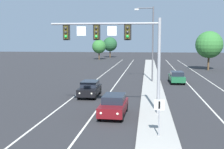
{
  "coord_description": "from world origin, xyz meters",
  "views": [
    {
      "loc": [
        -0.63,
        -11.56,
        5.68
      ],
      "look_at": [
        -3.2,
        9.47,
        3.2
      ],
      "focal_mm": 46.69,
      "sensor_mm": 36.0,
      "label": 1
    }
  ],
  "objects_px": {
    "overhead_signal_mast": "(119,42)",
    "tree_far_left_a": "(110,44)",
    "car_oncoming_black": "(90,89)",
    "street_lamp_median": "(151,40)",
    "car_oncoming_darkred": "(114,105)",
    "tree_far_left_c": "(99,47)",
    "tree_far_right_b": "(209,45)",
    "car_receding_green": "(177,77)",
    "median_sign_post": "(159,112)"
  },
  "relations": [
    {
      "from": "street_lamp_median",
      "to": "car_receding_green",
      "type": "xyz_separation_m",
      "value": [
        3.46,
        -0.22,
        -4.97
      ]
    },
    {
      "from": "car_receding_green",
      "to": "tree_far_left_a",
      "type": "relative_size",
      "value": 0.66
    },
    {
      "from": "median_sign_post",
      "to": "tree_far_left_a",
      "type": "relative_size",
      "value": 0.32
    },
    {
      "from": "median_sign_post",
      "to": "street_lamp_median",
      "type": "distance_m",
      "value": 23.39
    },
    {
      "from": "tree_far_left_c",
      "to": "car_receding_green",
      "type": "bearing_deg",
      "value": -68.53
    },
    {
      "from": "car_oncoming_black",
      "to": "tree_far_left_a",
      "type": "bearing_deg",
      "value": 95.62
    },
    {
      "from": "car_oncoming_black",
      "to": "tree_far_left_a",
      "type": "height_order",
      "value": "tree_far_left_a"
    },
    {
      "from": "street_lamp_median",
      "to": "car_oncoming_black",
      "type": "height_order",
      "value": "street_lamp_median"
    },
    {
      "from": "car_oncoming_black",
      "to": "street_lamp_median",
      "type": "bearing_deg",
      "value": 60.23
    },
    {
      "from": "car_oncoming_darkred",
      "to": "car_receding_green",
      "type": "height_order",
      "value": "same"
    },
    {
      "from": "street_lamp_median",
      "to": "tree_far_left_a",
      "type": "distance_m",
      "value": 58.51
    },
    {
      "from": "car_receding_green",
      "to": "car_oncoming_black",
      "type": "bearing_deg",
      "value": -132.23
    },
    {
      "from": "median_sign_post",
      "to": "tree_far_left_c",
      "type": "distance_m",
      "value": 71.05
    },
    {
      "from": "median_sign_post",
      "to": "tree_far_left_c",
      "type": "xyz_separation_m",
      "value": [
        -15.13,
        69.38,
        2.29
      ]
    },
    {
      "from": "overhead_signal_mast",
      "to": "car_receding_green",
      "type": "bearing_deg",
      "value": 70.8
    },
    {
      "from": "car_receding_green",
      "to": "street_lamp_median",
      "type": "bearing_deg",
      "value": 176.35
    },
    {
      "from": "overhead_signal_mast",
      "to": "tree_far_right_b",
      "type": "relative_size",
      "value": 1.13
    },
    {
      "from": "tree_far_left_c",
      "to": "tree_far_left_a",
      "type": "bearing_deg",
      "value": 79.69
    },
    {
      "from": "median_sign_post",
      "to": "car_receding_green",
      "type": "distance_m",
      "value": 23.02
    },
    {
      "from": "overhead_signal_mast",
      "to": "car_receding_green",
      "type": "xyz_separation_m",
      "value": [
        6.04,
        17.33,
        -4.71
      ]
    },
    {
      "from": "car_oncoming_darkred",
      "to": "tree_far_right_b",
      "type": "height_order",
      "value": "tree_far_right_b"
    },
    {
      "from": "street_lamp_median",
      "to": "car_oncoming_black",
      "type": "relative_size",
      "value": 2.23
    },
    {
      "from": "car_oncoming_black",
      "to": "tree_far_left_c",
      "type": "bearing_deg",
      "value": 98.56
    },
    {
      "from": "tree_far_left_c",
      "to": "car_oncoming_black",
      "type": "bearing_deg",
      "value": -81.44
    },
    {
      "from": "car_oncoming_darkred",
      "to": "car_oncoming_black",
      "type": "height_order",
      "value": "same"
    },
    {
      "from": "tree_far_left_a",
      "to": "car_receding_green",
      "type": "bearing_deg",
      "value": -74.03
    },
    {
      "from": "car_oncoming_darkred",
      "to": "tree_far_left_c",
      "type": "bearing_deg",
      "value": 100.47
    },
    {
      "from": "street_lamp_median",
      "to": "car_oncoming_darkred",
      "type": "height_order",
      "value": "street_lamp_median"
    },
    {
      "from": "car_receding_green",
      "to": "tree_far_right_b",
      "type": "relative_size",
      "value": 0.6
    },
    {
      "from": "street_lamp_median",
      "to": "car_oncoming_darkred",
      "type": "relative_size",
      "value": 2.22
    },
    {
      "from": "overhead_signal_mast",
      "to": "tree_far_left_a",
      "type": "bearing_deg",
      "value": 97.9
    },
    {
      "from": "overhead_signal_mast",
      "to": "tree_far_left_c",
      "type": "height_order",
      "value": "overhead_signal_mast"
    },
    {
      "from": "tree_far_left_a",
      "to": "tree_far_left_c",
      "type": "bearing_deg",
      "value": -100.31
    },
    {
      "from": "car_oncoming_darkred",
      "to": "tree_far_right_b",
      "type": "relative_size",
      "value": 0.6
    },
    {
      "from": "car_oncoming_darkred",
      "to": "tree_far_left_a",
      "type": "bearing_deg",
      "value": 97.56
    },
    {
      "from": "overhead_signal_mast",
      "to": "car_oncoming_black",
      "type": "relative_size",
      "value": 1.87
    },
    {
      "from": "car_oncoming_darkred",
      "to": "tree_far_left_c",
      "type": "height_order",
      "value": "tree_far_left_c"
    },
    {
      "from": "car_oncoming_darkred",
      "to": "car_oncoming_black",
      "type": "bearing_deg",
      "value": 114.53
    },
    {
      "from": "car_oncoming_black",
      "to": "car_receding_green",
      "type": "bearing_deg",
      "value": 47.77
    },
    {
      "from": "car_oncoming_black",
      "to": "tree_far_left_c",
      "type": "height_order",
      "value": "tree_far_left_c"
    },
    {
      "from": "overhead_signal_mast",
      "to": "car_oncoming_darkred",
      "type": "height_order",
      "value": "overhead_signal_mast"
    },
    {
      "from": "car_oncoming_black",
      "to": "tree_far_left_c",
      "type": "xyz_separation_m",
      "value": [
        -8.63,
        57.28,
        3.06
      ]
    },
    {
      "from": "overhead_signal_mast",
      "to": "street_lamp_median",
      "type": "xyz_separation_m",
      "value": [
        2.57,
        17.55,
        0.26
      ]
    },
    {
      "from": "overhead_signal_mast",
      "to": "median_sign_post",
      "type": "relative_size",
      "value": 3.83
    },
    {
      "from": "tree_far_right_b",
      "to": "tree_far_left_a",
      "type": "bearing_deg",
      "value": 121.73
    },
    {
      "from": "street_lamp_median",
      "to": "tree_far_left_c",
      "type": "xyz_separation_m",
      "value": [
        -14.86,
        46.37,
        -1.92
      ]
    },
    {
      "from": "street_lamp_median",
      "to": "car_oncoming_black",
      "type": "xyz_separation_m",
      "value": [
        -6.24,
        -10.91,
        -4.97
      ]
    },
    {
      "from": "car_receding_green",
      "to": "tree_far_left_a",
      "type": "distance_m",
      "value": 59.68
    },
    {
      "from": "tree_far_right_b",
      "to": "car_receding_green",
      "type": "bearing_deg",
      "value": -112.96
    },
    {
      "from": "car_oncoming_black",
      "to": "overhead_signal_mast",
      "type": "bearing_deg",
      "value": -61.13
    }
  ]
}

